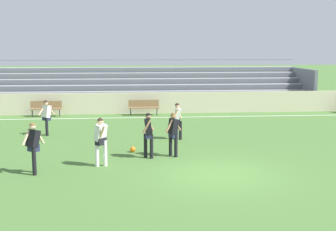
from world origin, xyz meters
name	(u,v)px	position (x,y,z in m)	size (l,w,h in m)	color
ground_plane	(218,174)	(0.00, 0.00, 0.00)	(160.00, 160.00, 0.00)	#477033
field_line_sideline	(179,117)	(0.00, 11.61, 0.00)	(44.00, 0.12, 0.01)	white
sideline_wall	(176,103)	(0.00, 13.18, 0.64)	(48.00, 0.16, 1.28)	beige
bleacher_stand	(126,87)	(-3.08, 16.35, 1.35)	(24.63, 4.71, 3.11)	#B2B2B7
bench_far_left	(46,107)	(-7.71, 12.52, 0.55)	(1.80, 0.40, 0.90)	olive
bench_far_right	(144,106)	(-2.02, 12.52, 0.55)	(1.80, 0.40, 0.90)	olive
player_dark_dropping_back	(173,131)	(-1.22, 2.45, 0.98)	(0.64, 0.47, 1.65)	black
player_dark_challenging	(148,131)	(-2.15, 2.27, 1.00)	(0.45, 0.45, 1.68)	black
player_white_overlapping	(101,138)	(-3.81, 1.28, 1.00)	(0.49, 0.63, 1.68)	white
player_white_on_ball	(177,118)	(-0.76, 5.49, 0.95)	(0.46, 0.45, 1.61)	black
player_dark_wide_left	(33,144)	(-5.90, 0.54, 0.99)	(0.68, 0.52, 1.67)	black
player_white_deep_cover	(46,115)	(-6.65, 6.89, 0.96)	(0.71, 0.50, 1.62)	black
soccer_ball	(133,149)	(-2.72, 3.24, 0.11)	(0.22, 0.22, 0.22)	orange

